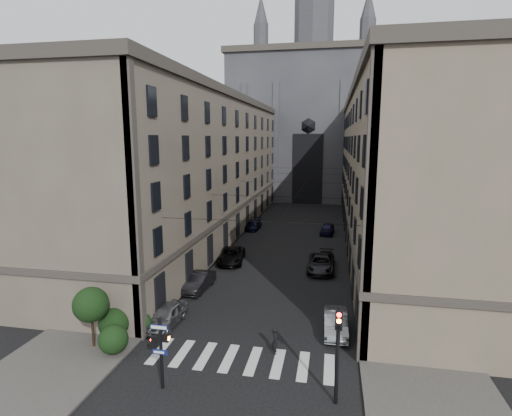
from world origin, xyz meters
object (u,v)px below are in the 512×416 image
Objects in this scene: pedestrian_signal_left at (161,348)px; car_left_far at (253,225)px; car_right_midfar at (325,260)px; car_right_near at (335,323)px; car_right_midnear at (321,263)px; car_left_midnear at (199,282)px; traffic_light_right at (338,344)px; car_left_near at (167,315)px; car_right_far at (327,229)px; car_left_midfar at (231,255)px; gothic_tower at (312,117)px; pedestrian at (275,340)px.

pedestrian_signal_left reaches higher than car_left_far.
pedestrian_signal_left reaches higher than car_right_midfar.
car_right_near is 0.78× the size of car_right_midnear.
car_left_midnear is 13.09m from car_right_near.
car_right_midfar is at bearing 91.91° from car_right_near.
traffic_light_right is 20.71m from car_right_midnear.
car_left_near is 31.91m from car_right_far.
traffic_light_right is 0.93× the size of car_left_midfar.
car_right_near is (11.79, 1.16, -0.00)m from car_left_near.
car_left_midnear is at bearing -95.93° from gothic_tower.
car_right_midfar is (10.75, 15.87, -0.09)m from car_left_near.
pedestrian_signal_left reaches higher than pedestrian.
car_right_midnear is 3.38× the size of pedestrian.
gothic_tower is 67.84m from car_right_near.
car_right_far is at bearing -82.90° from gothic_tower.
car_left_far is 34.17m from pedestrian.
car_left_midfar is (-5.34, -51.59, -17.02)m from gothic_tower.
traffic_light_right is 1.17× the size of car_right_midfar.
pedestrian_signal_left is 37.95m from car_left_far.
gothic_tower reaches higher than car_right_midfar.
car_left_near is at bearing -121.10° from car_right_midfar.
traffic_light_right is (5.60, -73.04, -14.51)m from gothic_tower.
traffic_light_right is 1.20× the size of car_right_far.
car_right_midfar is at bearing -1.32° from car_left_midfar.
car_right_far is (9.89, 15.05, -0.03)m from car_left_midfar.
car_right_midnear is 1.86m from car_right_midfar.
car_right_midnear reaches higher than car_right_near.
car_left_midfar is at bearing -171.89° from car_right_midfar.
car_right_near is at bearing -82.94° from car_right_midfar.
car_right_far is 2.59× the size of pedestrian.
car_left_midnear is 2.73× the size of pedestrian.
gothic_tower is at bearing 77.66° from car_left_midfar.
car_left_midfar is at bearing 117.03° from traffic_light_right.
car_right_midnear reaches higher than car_left_midfar.
car_left_midfar is at bearing 94.77° from pedestrian_signal_left.
car_left_midfar is at bearing 174.95° from car_right_midnear.
pedestrian_signal_left is at bearing -65.20° from car_left_near.
traffic_light_right is 22.51m from car_right_midfar.
car_left_near is 11.85m from car_right_near.
car_right_near is at bearing 41.44° from pedestrian_signal_left.
traffic_light_right reaches higher than car_left_near.
car_right_midnear is at bearing 94.02° from car_right_near.
car_right_midfar is at bearing 70.48° from pedestrian_signal_left.
car_right_far is (-0.00, 14.17, 0.10)m from car_right_midfar.
car_right_far is at bearing 89.92° from car_right_near.
car_left_far is 32.03m from car_right_near.
car_left_midfar is at bearing 126.18° from car_right_near.
traffic_light_right is 39.30m from car_left_far.
car_left_midfar is 0.98× the size of car_right_midnear.
car_right_midfar is at bearing -51.91° from car_left_far.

